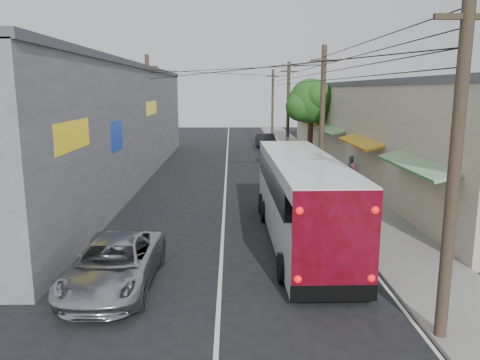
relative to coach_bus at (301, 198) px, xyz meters
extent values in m
plane|color=black|center=(-3.00, -5.35, -1.68)|extent=(120.00, 120.00, 0.00)
cube|color=slate|center=(3.50, 14.65, -1.62)|extent=(3.00, 80.00, 0.12)
cube|color=#C1B999|center=(8.00, 16.65, 1.32)|extent=(6.00, 40.00, 6.00)
cube|color=#4C4C51|center=(8.00, 16.65, 4.42)|extent=(6.20, 40.00, 0.30)
cube|color=#1C7E21|center=(4.70, 0.65, 1.22)|extent=(1.39, 6.00, 0.46)
cube|color=orange|center=(4.70, 8.65, 1.22)|extent=(1.39, 6.00, 0.46)
cube|color=#1C7E21|center=(4.70, 16.65, 1.22)|extent=(1.39, 6.00, 0.46)
cube|color=orange|center=(4.70, 24.65, 1.22)|extent=(1.39, 6.00, 0.46)
cube|color=#1C7E21|center=(4.70, 32.65, 1.22)|extent=(1.39, 6.00, 0.46)
cube|color=gray|center=(-11.50, 12.65, 1.82)|extent=(7.00, 36.00, 7.00)
cube|color=#4C4C51|center=(-11.50, 12.65, 5.42)|extent=(7.20, 36.00, 0.30)
cube|color=yellow|center=(-8.05, -1.35, 2.52)|extent=(0.12, 3.50, 1.00)
cube|color=#1433A5|center=(-8.05, 4.65, 1.92)|extent=(0.12, 2.20, 1.40)
cube|color=yellow|center=(-8.05, 14.65, 2.82)|extent=(0.12, 4.00, 0.90)
cylinder|color=#473828|center=(2.20, -7.35, 2.32)|extent=(0.28, 0.28, 8.00)
cube|color=#473828|center=(2.20, -7.35, 5.52)|extent=(1.40, 0.12, 0.12)
cylinder|color=#473828|center=(2.20, 7.65, 2.32)|extent=(0.28, 0.28, 8.00)
cube|color=#473828|center=(2.20, 7.65, 5.52)|extent=(1.40, 0.12, 0.12)
cylinder|color=#473828|center=(2.20, 22.65, 2.32)|extent=(0.28, 0.28, 8.00)
cube|color=#473828|center=(2.20, 22.65, 5.52)|extent=(1.40, 0.12, 0.12)
cylinder|color=#473828|center=(2.20, 37.65, 2.32)|extent=(0.28, 0.28, 8.00)
cube|color=#473828|center=(2.20, 37.65, 5.52)|extent=(1.40, 0.12, 0.12)
cylinder|color=#473828|center=(-8.20, 14.65, 2.32)|extent=(0.28, 0.28, 8.00)
cube|color=#473828|center=(-8.20, 14.65, 5.52)|extent=(1.40, 0.12, 0.12)
cylinder|color=#59595E|center=(1.10, 7.65, 5.32)|extent=(2.20, 0.10, 0.10)
cube|color=#59595E|center=(0.00, 7.65, 5.22)|extent=(0.50, 0.18, 0.12)
cylinder|color=#3F2B19|center=(3.80, 20.65, 0.32)|extent=(0.44, 0.44, 4.00)
sphere|color=#154311|center=(3.80, 20.65, 3.12)|extent=(3.60, 3.60, 3.60)
sphere|color=#154311|center=(4.80, 21.25, 2.52)|extent=(2.60, 2.60, 2.60)
sphere|color=#154311|center=(2.90, 20.25, 2.72)|extent=(2.40, 2.40, 2.40)
sphere|color=#154311|center=(4.20, 19.65, 3.52)|extent=(2.20, 2.20, 2.20)
sphere|color=#154311|center=(3.50, 21.55, 3.32)|extent=(2.00, 2.00, 2.00)
cube|color=white|center=(0.00, -0.09, -0.62)|extent=(2.46, 11.18, 1.77)
cube|color=black|center=(0.00, 0.37, 0.69)|extent=(2.46, 9.32, 0.93)
cube|color=white|center=(0.00, -0.09, 1.34)|extent=(2.46, 11.18, 0.46)
cube|color=maroon|center=(0.07, -5.69, 0.17)|extent=(2.31, 0.10, 2.70)
cube|color=black|center=(0.07, -5.69, -1.27)|extent=(2.32, 0.12, 0.46)
sphere|color=red|center=(-0.91, -5.73, -0.85)|extent=(0.20, 0.20, 0.20)
sphere|color=red|center=(1.05, -5.71, -0.85)|extent=(0.20, 0.20, 0.20)
sphere|color=red|center=(-0.91, -5.73, 1.01)|extent=(0.20, 0.20, 0.20)
sphere|color=red|center=(1.05, -5.71, 1.01)|extent=(0.20, 0.20, 0.20)
cylinder|color=black|center=(-1.11, -4.01, -1.22)|extent=(0.29, 0.93, 0.93)
cylinder|color=black|center=(1.21, -3.98, -1.22)|extent=(0.29, 0.93, 0.93)
cylinder|color=black|center=(-1.20, 2.68, -1.22)|extent=(0.29, 0.93, 0.93)
cylinder|color=black|center=(1.13, 2.71, -1.22)|extent=(0.29, 0.93, 0.93)
cylinder|color=black|center=(-1.21, 4.07, -1.22)|extent=(0.29, 0.93, 0.93)
cylinder|color=black|center=(1.11, 4.10, -1.22)|extent=(0.29, 0.93, 0.93)
imported|color=#AFAFB6|center=(-6.08, -4.25, -0.97)|extent=(2.44, 5.19, 1.43)
imported|color=#9C9CA4|center=(1.60, 10.52, -0.97)|extent=(2.67, 5.18, 1.44)
imported|color=#222227|center=(0.80, 14.87, -0.98)|extent=(1.70, 4.17, 1.42)
imported|color=black|center=(0.80, 28.36, -0.96)|extent=(1.98, 4.56, 1.46)
imported|color=pink|center=(4.05, 7.94, -0.74)|extent=(0.68, 0.53, 1.65)
imported|color=#95BADA|center=(4.60, 10.61, -0.73)|extent=(0.97, 0.86, 1.67)
camera|label=1|loc=(-2.65, -17.26, 4.06)|focal=35.00mm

